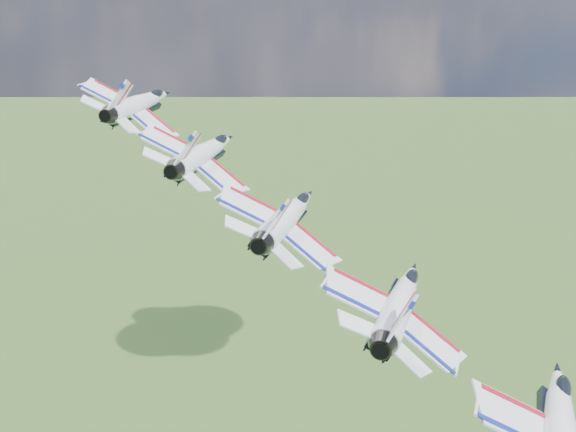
% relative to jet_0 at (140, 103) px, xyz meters
% --- Properties ---
extents(jet_0, '(13.18, 16.61, 9.00)m').
position_rel_jet_0_xyz_m(jet_0, '(0.00, 0.00, 0.00)').
color(jet_0, white).
extents(jet_1, '(13.18, 16.61, 9.00)m').
position_rel_jet_0_xyz_m(jet_1, '(9.16, -9.49, -2.62)').
color(jet_1, white).
extents(jet_2, '(13.18, 16.61, 9.00)m').
position_rel_jet_0_xyz_m(jet_2, '(18.31, -18.98, -5.25)').
color(jet_2, silver).
extents(jet_3, '(13.18, 16.61, 9.00)m').
position_rel_jet_0_xyz_m(jet_3, '(27.47, -28.48, -7.87)').
color(jet_3, white).
extents(jet_4, '(13.18, 16.61, 9.00)m').
position_rel_jet_0_xyz_m(jet_4, '(36.63, -37.97, -10.50)').
color(jet_4, white).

